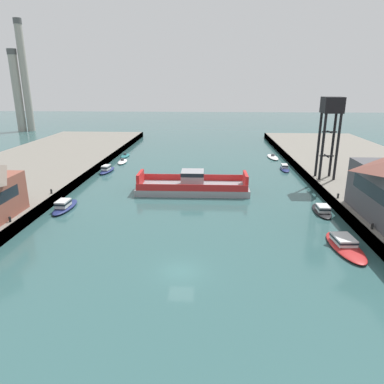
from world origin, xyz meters
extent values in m
plane|color=#335B5B|center=(0.00, 0.00, 0.00)|extent=(400.00, 400.00, 0.00)
cube|color=#4C4742|center=(-20.81, 20.00, 0.77)|extent=(0.30, 140.00, 1.53)
cube|color=#4C4742|center=(20.81, 20.00, 0.77)|extent=(0.30, 140.00, 1.53)
cube|color=#939399|center=(-0.26, 26.41, 0.55)|extent=(18.70, 6.90, 1.10)
cube|color=red|center=(-0.30, 29.70, 1.65)|extent=(17.89, 0.31, 1.10)
cube|color=red|center=(-0.23, 23.12, 1.65)|extent=(17.89, 0.31, 1.10)
cube|color=#939399|center=(-0.26, 26.41, 2.36)|extent=(3.76, 3.73, 2.53)
cube|color=black|center=(-0.26, 26.41, 3.28)|extent=(3.81, 3.77, 0.60)
cube|color=red|center=(8.55, 26.50, 2.20)|extent=(0.55, 4.70, 2.20)
cube|color=red|center=(-9.08, 26.32, 2.20)|extent=(0.55, 4.70, 2.20)
ellipsoid|color=navy|center=(-18.36, 16.88, 0.29)|extent=(2.44, 6.98, 0.58)
cube|color=silver|center=(-18.38, 16.37, 1.04)|extent=(1.64, 2.47, 0.93)
cube|color=black|center=(-18.38, 16.37, 1.16)|extent=(1.68, 2.54, 0.28)
ellipsoid|color=navy|center=(-18.59, 39.29, 0.30)|extent=(2.53, 6.40, 0.60)
cube|color=silver|center=(-18.64, 38.83, 1.06)|extent=(1.53, 2.31, 0.92)
cube|color=black|center=(-18.64, 38.83, 1.17)|extent=(1.57, 2.38, 0.28)
ellipsoid|color=red|center=(17.73, 5.81, 0.26)|extent=(3.48, 8.41, 0.52)
cube|color=silver|center=(17.68, 6.43, 0.87)|extent=(2.23, 3.02, 0.71)
cube|color=black|center=(17.68, 6.43, 0.96)|extent=(2.29, 3.10, 0.21)
ellipsoid|color=white|center=(17.89, 55.49, 0.24)|extent=(2.69, 7.27, 0.49)
cube|color=#4C4C51|center=(17.89, 55.49, 0.74)|extent=(0.78, 0.46, 0.50)
ellipsoid|color=black|center=(18.57, 17.49, 0.20)|extent=(2.39, 6.34, 0.40)
cube|color=silver|center=(18.56, 17.02, 0.80)|extent=(1.61, 2.24, 0.81)
cube|color=black|center=(18.56, 17.02, 0.90)|extent=(1.66, 2.30, 0.24)
ellipsoid|color=navy|center=(18.37, 43.13, 0.20)|extent=(1.96, 5.98, 0.40)
cube|color=silver|center=(18.39, 43.57, 0.76)|extent=(1.29, 2.12, 0.71)
cube|color=black|center=(18.39, 43.57, 0.85)|extent=(1.33, 2.18, 0.21)
ellipsoid|color=white|center=(-17.61, 48.21, 0.25)|extent=(2.17, 5.56, 0.51)
cube|color=#4C4C51|center=(-17.61, 48.21, 0.76)|extent=(0.69, 0.43, 0.50)
ellipsoid|color=#237075|center=(-18.72, 55.47, 0.20)|extent=(1.92, 5.44, 0.39)
cube|color=#4C4C51|center=(-18.72, 55.47, 0.64)|extent=(0.65, 0.41, 0.50)
cube|color=black|center=(21.79, 10.29, 5.45)|extent=(0.08, 11.11, 1.77)
cylinder|color=black|center=(21.63, 32.38, 7.15)|extent=(0.44, 0.44, 11.23)
cylinder|color=black|center=(24.08, 32.38, 7.15)|extent=(0.44, 0.44, 11.23)
cylinder|color=black|center=(21.63, 29.93, 7.15)|extent=(0.44, 0.44, 11.23)
cylinder|color=black|center=(24.08, 29.93, 7.15)|extent=(0.44, 0.44, 11.23)
cube|color=black|center=(22.85, 31.16, 5.46)|extent=(2.46, 0.20, 0.20)
cube|color=black|center=(22.85, 31.16, 5.46)|extent=(0.20, 2.46, 0.20)
cube|color=black|center=(22.85, 31.16, 9.62)|extent=(2.46, 0.20, 0.20)
cube|color=black|center=(22.85, 31.16, 9.62)|extent=(0.20, 2.46, 0.20)
cube|color=black|center=(22.85, 31.16, 14.08)|extent=(3.19, 3.19, 2.62)
cylinder|color=black|center=(-21.36, 7.93, 1.81)|extent=(0.28, 0.28, 0.55)
sphere|color=black|center=(-21.36, 7.93, 2.08)|extent=(0.32, 0.32, 0.32)
cylinder|color=black|center=(21.36, 8.10, 1.81)|extent=(0.28, 0.28, 0.55)
sphere|color=black|center=(21.36, 8.10, 2.08)|extent=(0.32, 0.32, 0.32)
cylinder|color=black|center=(-21.36, 19.40, 1.81)|extent=(0.28, 0.28, 0.55)
sphere|color=black|center=(-21.36, 19.40, 2.08)|extent=(0.32, 0.32, 0.32)
cylinder|color=black|center=(21.36, 19.56, 1.81)|extent=(0.28, 0.28, 0.55)
sphere|color=black|center=(21.36, 19.56, 2.08)|extent=(0.32, 0.32, 0.32)
cylinder|color=#9E998E|center=(-69.48, 101.67, 14.71)|extent=(3.04, 3.04, 29.43)
cylinder|color=#4C4C4C|center=(-69.48, 101.67, 28.43)|extent=(3.28, 3.28, 2.00)
cylinder|color=#9E998E|center=(-66.25, 102.44, 19.77)|extent=(2.67, 2.67, 39.55)
cylinder|color=#4C4C4C|center=(-66.25, 102.44, 38.55)|extent=(2.88, 2.88, 2.00)
camera|label=1|loc=(2.72, -30.35, 17.55)|focal=32.95mm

